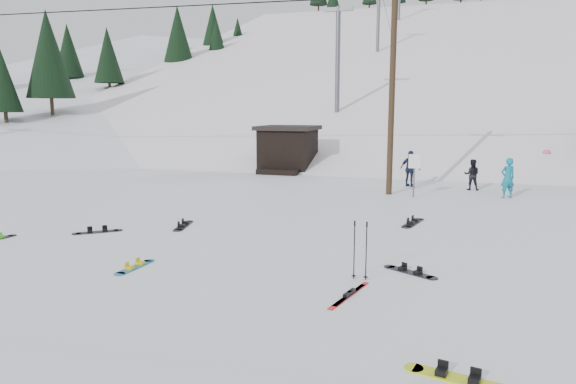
% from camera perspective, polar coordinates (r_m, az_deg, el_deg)
% --- Properties ---
extents(ground, '(200.00, 200.00, 0.00)m').
position_cam_1_polar(ground, '(10.71, -9.52, -11.51)').
color(ground, white).
rests_on(ground, ground).
extents(ski_slope, '(60.00, 85.24, 65.97)m').
position_cam_1_polar(ski_slope, '(65.94, 13.45, -4.85)').
color(ski_slope, white).
rests_on(ski_slope, ground).
extents(ridge_left, '(47.54, 95.03, 58.38)m').
position_cam_1_polar(ridge_left, '(71.46, -17.21, -3.10)').
color(ridge_left, white).
rests_on(ridge_left, ground).
extents(treeline_left, '(20.00, 64.00, 10.00)m').
position_cam_1_polar(treeline_left, '(62.44, -20.41, 5.21)').
color(treeline_left, black).
rests_on(treeline_left, ground).
extents(treeline_crest, '(50.00, 6.00, 10.00)m').
position_cam_1_polar(treeline_crest, '(95.04, 15.28, 6.65)').
color(treeline_crest, black).
rests_on(treeline_crest, ski_slope).
extents(utility_pole, '(2.00, 0.26, 9.00)m').
position_cam_1_polar(utility_pole, '(23.03, 11.49, 11.33)').
color(utility_pole, '#3A2819').
rests_on(utility_pole, ground).
extents(trail_sign, '(0.50, 0.09, 1.85)m').
position_cam_1_polar(trail_sign, '(22.62, 13.86, 2.64)').
color(trail_sign, '#595B60').
rests_on(trail_sign, ground).
extents(lift_hut, '(3.40, 4.10, 2.75)m').
position_cam_1_polar(lift_hut, '(31.42, -0.02, 4.85)').
color(lift_hut, black).
rests_on(lift_hut, ground).
extents(lift_tower_near, '(2.20, 0.36, 8.00)m').
position_cam_1_polar(lift_tower_near, '(40.02, 5.56, 15.07)').
color(lift_tower_near, '#595B60').
rests_on(lift_tower_near, ski_slope).
extents(lift_tower_mid, '(2.20, 0.36, 8.00)m').
position_cam_1_polar(lift_tower_mid, '(60.43, 10.03, 19.20)').
color(lift_tower_mid, '#595B60').
rests_on(lift_tower_mid, ski_slope).
extents(hero_snowboard, '(0.32, 1.37, 0.10)m').
position_cam_1_polar(hero_snowboard, '(12.97, -16.64, -7.94)').
color(hero_snowboard, teal).
rests_on(hero_snowboard, ground).
extents(hero_skis, '(0.51, 1.77, 0.09)m').
position_cam_1_polar(hero_skis, '(10.73, 6.83, -11.24)').
color(hero_skis, red).
rests_on(hero_skis, ground).
extents(ski_poles, '(0.36, 0.10, 1.33)m').
position_cam_1_polar(ski_poles, '(11.56, 8.03, -6.37)').
color(ski_poles, black).
rests_on(ski_poles, ground).
extents(board_scatter_a, '(1.20, 1.05, 0.10)m').
position_cam_1_polar(board_scatter_a, '(16.91, -20.41, -4.14)').
color(board_scatter_a, black).
rests_on(board_scatter_a, ground).
extents(board_scatter_b, '(0.58, 1.54, 0.11)m').
position_cam_1_polar(board_scatter_b, '(17.02, -11.55, -3.65)').
color(board_scatter_b, black).
rests_on(board_scatter_b, ground).
extents(board_scatter_d, '(1.28, 0.82, 0.10)m').
position_cam_1_polar(board_scatter_d, '(12.39, 13.40, -8.61)').
color(board_scatter_d, black).
rests_on(board_scatter_d, ground).
extents(board_scatter_e, '(1.51, 0.52, 0.11)m').
position_cam_1_polar(board_scatter_e, '(8.04, 18.34, -19.01)').
color(board_scatter_e, '#DBF11A').
rests_on(board_scatter_e, ground).
extents(board_scatter_f, '(0.64, 1.68, 0.12)m').
position_cam_1_polar(board_scatter_f, '(17.56, 13.71, -3.32)').
color(board_scatter_f, black).
rests_on(board_scatter_f, ground).
extents(skier_teal, '(0.74, 0.65, 1.72)m').
position_cam_1_polar(skier_teal, '(23.71, 23.23, 1.44)').
color(skier_teal, '#0D738B').
rests_on(skier_teal, ground).
extents(skier_dark, '(0.70, 0.55, 1.44)m').
position_cam_1_polar(skier_dark, '(25.47, 19.75, 1.83)').
color(skier_dark, black).
rests_on(skier_dark, ground).
extents(skier_pink, '(1.10, 1.00, 1.49)m').
position_cam_1_polar(skier_pink, '(32.56, 26.73, 2.92)').
color(skier_pink, '#EB5383').
rests_on(skier_pink, ground).
extents(skier_navy, '(1.12, 0.78, 1.76)m').
position_cam_1_polar(skier_navy, '(25.72, 13.44, 2.54)').
color(skier_navy, '#18223C').
rests_on(skier_navy, ground).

